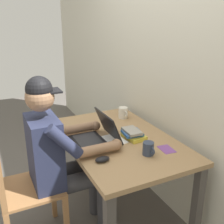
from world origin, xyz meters
name	(u,v)px	position (x,y,z in m)	size (l,w,h in m)	color
ground_plane	(117,212)	(0.00, 0.00, 0.00)	(8.00, 8.00, 0.00)	#56514C
back_wall	(172,58)	(0.00, 0.47, 1.30)	(6.00, 0.04, 2.60)	beige
desk	(118,149)	(0.00, 0.00, 0.61)	(1.23, 0.78, 0.71)	#9E7A51
seated_person	(60,152)	(0.00, -0.46, 0.69)	(0.50, 0.60, 1.25)	#232842
wooden_chair	(23,189)	(0.00, -0.74, 0.47)	(0.42, 0.42, 0.95)	olive
laptop	(97,135)	(0.00, -0.18, 0.76)	(0.33, 0.32, 0.22)	black
computer_mouse	(102,159)	(0.29, -0.26, 0.73)	(0.06, 0.10, 0.03)	black
coffee_mug_white	(123,113)	(-0.36, 0.24, 0.76)	(0.12, 0.09, 0.10)	silver
coffee_mug_dark	(148,149)	(0.34, 0.06, 0.76)	(0.11, 0.08, 0.09)	#2D384C
book_stack_main	(133,134)	(0.06, 0.10, 0.75)	(0.19, 0.16, 0.07)	gold
paper_pile_near_laptop	(112,140)	(0.03, -0.06, 0.71)	(0.20, 0.18, 0.01)	white
landscape_photo_print	(167,149)	(0.33, 0.22, 0.71)	(0.13, 0.09, 0.00)	#7A4293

